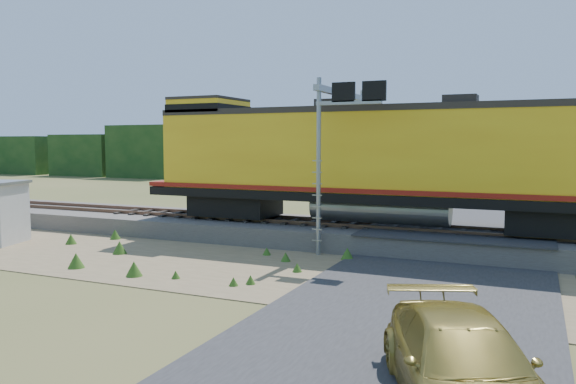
% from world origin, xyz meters
% --- Properties ---
extents(ground, '(140.00, 140.00, 0.00)m').
position_xyz_m(ground, '(0.00, 0.00, 0.00)').
color(ground, '#475123').
rests_on(ground, ground).
extents(ballast, '(70.00, 5.00, 0.80)m').
position_xyz_m(ballast, '(0.00, 6.00, 0.40)').
color(ballast, slate).
rests_on(ballast, ground).
extents(rails, '(70.00, 1.54, 0.16)m').
position_xyz_m(rails, '(0.00, 6.00, 0.88)').
color(rails, brown).
rests_on(rails, ballast).
extents(dirt_shoulder, '(26.00, 8.00, 0.03)m').
position_xyz_m(dirt_shoulder, '(-2.00, 0.50, 0.01)').
color(dirt_shoulder, '#8C7754').
rests_on(dirt_shoulder, ground).
extents(road, '(7.00, 66.00, 0.86)m').
position_xyz_m(road, '(7.00, 0.74, 0.09)').
color(road, '#38383A').
rests_on(road, ground).
extents(tree_line_north, '(130.00, 3.00, 6.50)m').
position_xyz_m(tree_line_north, '(0.00, 38.00, 3.07)').
color(tree_line_north, '#153814').
rests_on(tree_line_north, ground).
extents(weed_clumps, '(15.00, 6.20, 0.56)m').
position_xyz_m(weed_clumps, '(-3.50, 0.10, 0.00)').
color(weed_clumps, '#355F1B').
rests_on(weed_clumps, ground).
extents(locomotive, '(20.81, 3.17, 5.37)m').
position_xyz_m(locomotive, '(3.58, 6.00, 3.61)').
color(locomotive, black).
rests_on(locomotive, rails).
extents(signal_gantry, '(2.65, 6.20, 6.69)m').
position_xyz_m(signal_gantry, '(2.61, 5.35, 5.04)').
color(signal_gantry, gray).
rests_on(signal_gantry, ground).
extents(car, '(3.80, 5.48, 1.47)m').
position_xyz_m(car, '(8.79, -7.47, 0.74)').
color(car, olive).
rests_on(car, ground).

